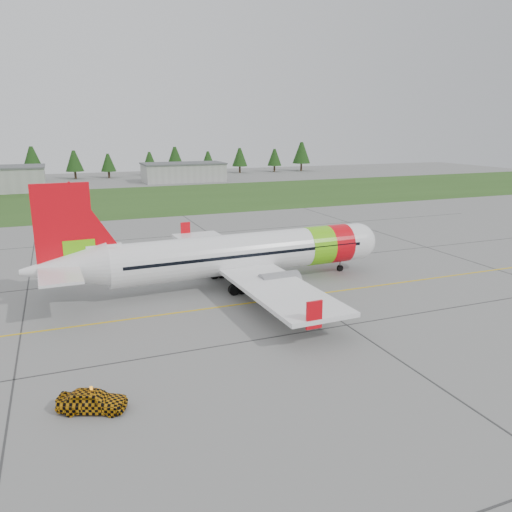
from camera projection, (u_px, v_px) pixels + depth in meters
name	position (u px, v px, depth m)	size (l,w,h in m)	color
ground	(233.00, 344.00, 37.67)	(320.00, 320.00, 0.00)	gray
aircraft	(237.00, 254.00, 51.16)	(37.14, 34.14, 11.25)	white
follow_me_car	(90.00, 380.00, 28.27)	(1.59, 1.35, 3.95)	orange
grass_strip	(113.00, 201.00, 111.45)	(320.00, 50.00, 0.03)	#30561E
taxi_guideline	(204.00, 309.00, 44.86)	(120.00, 0.25, 0.02)	gold
hangar_east	(183.00, 173.00, 152.15)	(24.00, 12.00, 5.20)	#A8A8A3
treeline	(92.00, 163.00, 160.60)	(160.00, 8.00, 10.00)	#1C3F14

